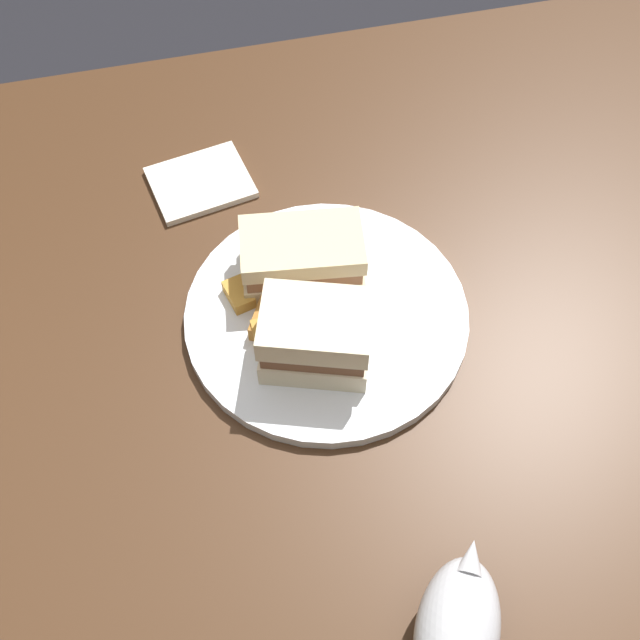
% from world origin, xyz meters
% --- Properties ---
extents(ground_plane, '(6.00, 6.00, 0.00)m').
position_xyz_m(ground_plane, '(0.00, 0.00, 0.00)').
color(ground_plane, black).
extents(dining_table, '(1.29, 0.96, 0.76)m').
position_xyz_m(dining_table, '(0.00, 0.00, 0.38)').
color(dining_table, '#422816').
rests_on(dining_table, ground).
extents(plate, '(0.29, 0.29, 0.01)m').
position_xyz_m(plate, '(-0.02, -0.04, 0.77)').
color(plate, white).
rests_on(plate, dining_table).
extents(sandwich_half_left, '(0.13, 0.09, 0.06)m').
position_xyz_m(sandwich_half_left, '(-0.01, -0.09, 0.80)').
color(sandwich_half_left, beige).
rests_on(sandwich_half_left, plate).
extents(sandwich_half_right, '(0.12, 0.10, 0.07)m').
position_xyz_m(sandwich_half_right, '(0.00, 0.01, 0.81)').
color(sandwich_half_right, beige).
rests_on(sandwich_half_right, plate).
extents(potato_wedge_front, '(0.03, 0.04, 0.01)m').
position_xyz_m(potato_wedge_front, '(0.06, -0.07, 0.78)').
color(potato_wedge_front, gold).
rests_on(potato_wedge_front, plate).
extents(potato_wedge_middle, '(0.04, 0.05, 0.02)m').
position_xyz_m(potato_wedge_middle, '(0.04, -0.04, 0.78)').
color(potato_wedge_middle, '#AD702D').
rests_on(potato_wedge_middle, plate).
extents(potato_wedge_back, '(0.03, 0.04, 0.02)m').
position_xyz_m(potato_wedge_back, '(-0.00, -0.07, 0.78)').
color(potato_wedge_back, '#B77F33').
rests_on(potato_wedge_back, plate).
extents(potato_wedge_left_edge, '(0.05, 0.02, 0.02)m').
position_xyz_m(potato_wedge_left_edge, '(0.03, -0.02, 0.79)').
color(potato_wedge_left_edge, gold).
rests_on(potato_wedge_left_edge, plate).
extents(potato_wedge_right_edge, '(0.03, 0.04, 0.01)m').
position_xyz_m(potato_wedge_right_edge, '(0.01, -0.07, 0.78)').
color(potato_wedge_right_edge, '#B77F33').
rests_on(potato_wedge_right_edge, plate).
extents(gravy_boat, '(0.11, 0.13, 0.07)m').
position_xyz_m(gravy_boat, '(-0.05, 0.29, 0.80)').
color(gravy_boat, '#B7B7BC').
rests_on(gravy_boat, dining_table).
extents(napkin, '(0.12, 0.11, 0.01)m').
position_xyz_m(napkin, '(0.08, -0.25, 0.77)').
color(napkin, silver).
rests_on(napkin, dining_table).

